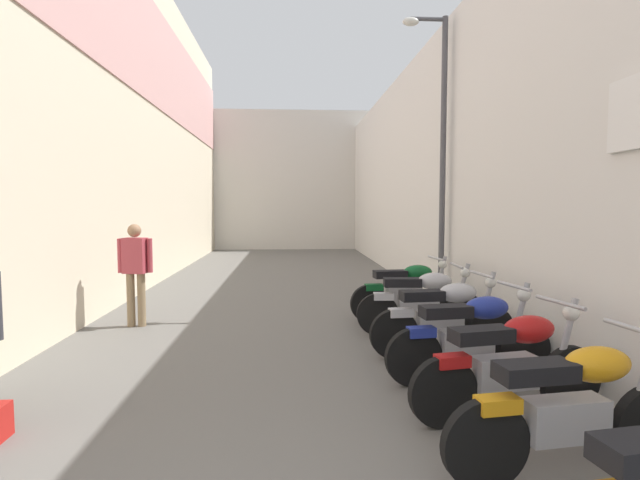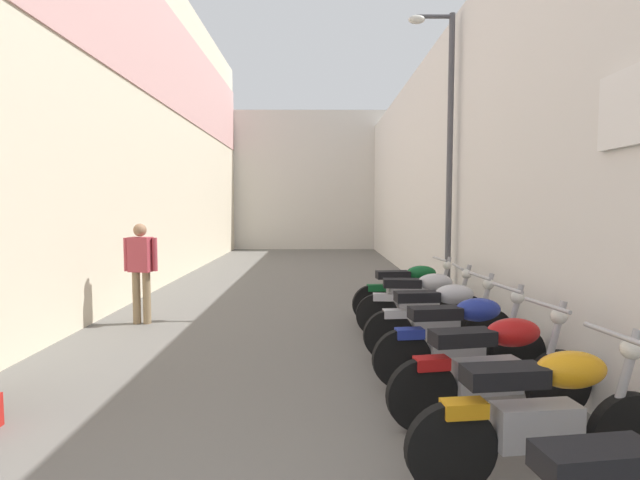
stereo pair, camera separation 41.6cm
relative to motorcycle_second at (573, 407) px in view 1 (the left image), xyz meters
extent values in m
plane|color=#66635E|center=(-2.04, 5.49, -0.50)|extent=(35.73, 35.73, 0.00)
cube|color=beige|center=(-5.21, 7.49, 3.23)|extent=(0.40, 19.73, 7.46)
cube|color=#DBA39E|center=(-5.00, 7.49, 4.87)|extent=(0.04, 19.73, 2.39)
cube|color=silver|center=(1.14, 7.49, 2.09)|extent=(0.40, 19.73, 5.18)
cube|color=beige|center=(-2.04, 18.35, 2.43)|extent=(8.95, 2.00, 5.87)
cylinder|color=black|center=(-0.63, -0.08, -0.20)|extent=(0.61, 0.15, 0.60)
cube|color=#9E9EA3|center=(-0.06, -0.01, -0.08)|extent=(0.58, 0.27, 0.28)
ellipsoid|color=orange|center=(0.17, 0.02, 0.28)|extent=(0.51, 0.32, 0.24)
cube|color=black|center=(-0.29, -0.03, 0.26)|extent=(0.54, 0.28, 0.12)
cylinder|color=#9E9EA3|center=(0.47, 0.06, 0.50)|extent=(0.11, 0.58, 0.04)
cube|color=orange|center=(-0.55, -0.07, 0.06)|extent=(0.29, 0.17, 0.10)
cylinder|color=black|center=(0.61, 1.02, -0.20)|extent=(0.60, 0.18, 0.60)
cylinder|color=black|center=(-0.63, 0.80, -0.20)|extent=(0.60, 0.18, 0.60)
cube|color=#9E9EA3|center=(-0.06, 0.90, -0.08)|extent=(0.59, 0.30, 0.28)
ellipsoid|color=#AD1414|center=(0.17, 0.94, 0.28)|extent=(0.52, 0.34, 0.24)
cube|color=black|center=(-0.29, 0.86, 0.26)|extent=(0.55, 0.31, 0.12)
cylinder|color=#9E9EA3|center=(0.54, 1.00, 0.15)|extent=(0.25, 0.10, 0.77)
cylinder|color=#9E9EA3|center=(0.47, 0.99, 0.50)|extent=(0.14, 0.58, 0.04)
sphere|color=silver|center=(0.59, 1.01, 0.40)|extent=(0.14, 0.14, 0.14)
cube|color=#AD1414|center=(-0.55, 0.81, 0.06)|extent=(0.30, 0.19, 0.10)
cylinder|color=black|center=(0.61, 1.88, -0.20)|extent=(0.61, 0.16, 0.60)
cylinder|color=black|center=(-0.63, 1.72, -0.20)|extent=(0.61, 0.16, 0.60)
cube|color=#9E9EA3|center=(-0.06, 1.79, -0.08)|extent=(0.58, 0.27, 0.28)
ellipsoid|color=navy|center=(0.17, 1.82, 0.28)|extent=(0.51, 0.32, 0.24)
cube|color=black|center=(-0.29, 1.76, 0.26)|extent=(0.54, 0.28, 0.12)
cylinder|color=#9E9EA3|center=(0.54, 1.87, 0.15)|extent=(0.25, 0.09, 0.77)
cylinder|color=#9E9EA3|center=(0.47, 1.86, 0.50)|extent=(0.11, 0.58, 0.04)
sphere|color=silver|center=(0.59, 1.88, 0.40)|extent=(0.14, 0.14, 0.14)
cube|color=navy|center=(-0.55, 1.73, 0.06)|extent=(0.30, 0.17, 0.10)
cylinder|color=black|center=(0.61, 2.72, -0.20)|extent=(0.60, 0.13, 0.60)
cylinder|color=black|center=(-0.63, 2.61, -0.20)|extent=(0.60, 0.13, 0.60)
cube|color=#9E9EA3|center=(-0.06, 2.66, -0.08)|extent=(0.58, 0.25, 0.28)
ellipsoid|color=#B7B7BC|center=(0.17, 2.68, 0.28)|extent=(0.50, 0.30, 0.24)
cube|color=black|center=(-0.29, 2.64, 0.26)|extent=(0.54, 0.27, 0.12)
cylinder|color=#9E9EA3|center=(0.54, 2.72, 0.15)|extent=(0.25, 0.08, 0.77)
cylinder|color=#9E9EA3|center=(0.47, 2.71, 0.50)|extent=(0.09, 0.58, 0.04)
sphere|color=silver|center=(0.59, 2.72, 0.40)|extent=(0.14, 0.14, 0.14)
cube|color=#B7B7BC|center=(-0.55, 2.62, 0.06)|extent=(0.29, 0.16, 0.10)
cylinder|color=black|center=(0.61, 3.58, -0.20)|extent=(0.60, 0.12, 0.60)
cylinder|color=black|center=(-0.63, 3.67, -0.20)|extent=(0.60, 0.12, 0.60)
cube|color=#9E9EA3|center=(-0.06, 3.63, -0.08)|extent=(0.57, 0.24, 0.28)
ellipsoid|color=#B7B7BC|center=(0.17, 3.61, 0.28)|extent=(0.50, 0.29, 0.24)
cube|color=black|center=(-0.29, 3.64, 0.26)|extent=(0.53, 0.26, 0.12)
cylinder|color=#9E9EA3|center=(0.54, 3.58, 0.15)|extent=(0.25, 0.08, 0.77)
cylinder|color=#9E9EA3|center=(0.47, 3.59, 0.50)|extent=(0.08, 0.58, 0.04)
sphere|color=silver|center=(0.59, 3.58, 0.40)|extent=(0.14, 0.14, 0.14)
cube|color=#B7B7BC|center=(-0.55, 3.66, 0.06)|extent=(0.29, 0.16, 0.10)
cylinder|color=black|center=(0.61, 4.56, -0.20)|extent=(0.61, 0.14, 0.60)
cylinder|color=black|center=(-0.63, 4.43, -0.20)|extent=(0.61, 0.14, 0.60)
cube|color=#9E9EA3|center=(-0.06, 4.49, -0.08)|extent=(0.58, 0.26, 0.28)
ellipsoid|color=#0F5123|center=(0.17, 4.52, 0.28)|extent=(0.51, 0.31, 0.24)
cube|color=black|center=(-0.29, 4.47, 0.26)|extent=(0.54, 0.28, 0.12)
cylinder|color=#9E9EA3|center=(0.54, 4.56, 0.15)|extent=(0.25, 0.09, 0.77)
cylinder|color=#9E9EA3|center=(0.47, 4.55, 0.50)|extent=(0.10, 0.58, 0.04)
sphere|color=silver|center=(0.59, 4.56, 0.40)|extent=(0.14, 0.14, 0.14)
cube|color=#0F5123|center=(-0.55, 4.44, 0.06)|extent=(0.29, 0.17, 0.10)
cylinder|color=#8C7251|center=(-4.31, 4.41, -0.09)|extent=(0.12, 0.12, 0.82)
cylinder|color=#8C7251|center=(-4.15, 4.41, -0.09)|extent=(0.12, 0.12, 0.82)
cube|color=#B23D47|center=(-4.23, 4.41, 0.59)|extent=(0.37, 0.26, 0.54)
sphere|color=#997051|center=(-4.23, 4.41, 0.97)|extent=(0.20, 0.20, 0.20)
cylinder|color=#B23D47|center=(-4.45, 4.41, 0.59)|extent=(0.08, 0.08, 0.52)
cylinder|color=#B23D47|center=(-4.01, 4.41, 0.59)|extent=(0.08, 0.08, 0.52)
cylinder|color=#47474C|center=(0.79, 5.26, 2.03)|extent=(0.10, 0.10, 5.07)
cylinder|color=#47474C|center=(0.49, 5.26, 4.52)|extent=(0.60, 0.07, 0.07)
ellipsoid|color=silver|center=(0.19, 5.26, 4.47)|extent=(0.28, 0.18, 0.14)
camera|label=1|loc=(-1.90, -3.00, 1.34)|focal=26.91mm
camera|label=2|loc=(-1.48, -3.01, 1.34)|focal=26.91mm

